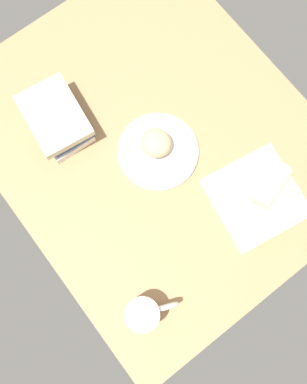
{
  "coord_description": "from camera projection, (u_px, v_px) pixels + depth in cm",
  "views": [
    {
      "loc": [
        33.6,
        -25.75,
        122.5
      ],
      "look_at": [
        13.09,
        -10.01,
        7.0
      ],
      "focal_mm": 39.2,
      "sensor_mm": 36.0,
      "label": 1
    }
  ],
  "objects": [
    {
      "name": "dining_table",
      "position": [
        153.0,
        143.0,
        1.27
      ],
      "size": [
        110.0,
        90.0,
        4.0
      ],
      "primitive_type": "cube",
      "color": "#9E754C",
      "rests_on": "ground"
    },
    {
      "name": "sauce_cup",
      "position": [
        243.0,
        207.0,
        1.18
      ],
      "size": [
        5.55,
        5.55,
        2.33
      ],
      "color": "silver",
      "rests_on": "square_plate"
    },
    {
      "name": "scone_pastry",
      "position": [
        156.0,
        143.0,
        1.2
      ],
      "size": [
        12.21,
        12.06,
        6.18
      ],
      "primitive_type": "ellipsoid",
      "rotation": [
        0.0,
        0.0,
        0.49
      ],
      "color": "tan",
      "rests_on": "round_plate"
    },
    {
      "name": "breakfast_wrap",
      "position": [
        271.0,
        186.0,
        1.17
      ],
      "size": [
        9.72,
        14.11,
        6.23
      ],
      "primitive_type": "cylinder",
      "rotation": [
        1.57,
        0.0,
        0.3
      ],
      "color": "beige",
      "rests_on": "square_plate"
    },
    {
      "name": "coffee_mug",
      "position": [
        144.0,
        313.0,
        1.09
      ],
      "size": [
        8.95,
        13.78,
        10.11
      ],
      "color": "white",
      "rests_on": "dining_table"
    },
    {
      "name": "round_plate",
      "position": [
        158.0,
        151.0,
        1.23
      ],
      "size": [
        23.79,
        23.79,
        1.4
      ],
      "primitive_type": "cylinder",
      "color": "white",
      "rests_on": "dining_table"
    },
    {
      "name": "book_stack",
      "position": [
        57.0,
        119.0,
        1.22
      ],
      "size": [
        22.7,
        17.53,
        8.83
      ],
      "color": "silver",
      "rests_on": "dining_table"
    },
    {
      "name": "square_plate",
      "position": [
        256.0,
        197.0,
        1.2
      ],
      "size": [
        27.63,
        27.63,
        1.6
      ],
      "primitive_type": "cube",
      "rotation": [
        0.0,
        0.0,
        -0.16
      ],
      "color": "silver",
      "rests_on": "dining_table"
    }
  ]
}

